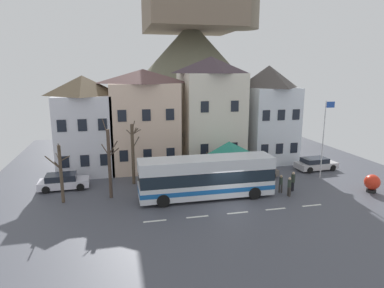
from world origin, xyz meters
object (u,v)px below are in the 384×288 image
object	(u,v)px
pedestrian_02	(281,183)
pedestrian_01	(289,187)
townhouse_03	(267,113)
transit_bus	(206,178)
pedestrian_03	(249,177)
bare_tree_01	(61,172)
townhouse_01	(144,120)
parked_car_01	(316,164)
harbour_buoy	(372,183)
pedestrian_00	(293,180)
public_bench	(199,172)
bare_tree_02	(133,152)
bus_shelter	(229,149)
parked_car_02	(254,170)
townhouse_00	(85,125)
flagpole	(324,134)
parked_car_00	(63,181)
bare_tree_00	(110,163)
hilltop_castle	(192,74)
townhouse_02	(210,111)

from	to	relation	value
pedestrian_02	pedestrian_01	bearing A→B (deg)	-71.96
townhouse_03	transit_bus	xyz separation A→B (m)	(-9.97, -10.29, -3.65)
pedestrian_03	bare_tree_01	bearing A→B (deg)	-177.60
townhouse_03	pedestrian_02	size ratio (longest dim) A/B	6.91
townhouse_01	parked_car_01	bearing A→B (deg)	-14.70
parked_car_01	harbour_buoy	bearing A→B (deg)	-87.25
pedestrian_00	harbour_buoy	size ratio (longest dim) A/B	1.10
pedestrian_00	public_bench	distance (m)	8.90
transit_bus	pedestrian_02	world-z (taller)	transit_bus
transit_bus	bare_tree_02	size ratio (longest dim) A/B	1.86
harbour_buoy	bus_shelter	bearing A→B (deg)	151.32
parked_car_02	harbour_buoy	xyz separation A→B (m)	(7.94, -6.20, 0.18)
townhouse_00	bare_tree_01	world-z (taller)	townhouse_00
townhouse_01	pedestrian_02	size ratio (longest dim) A/B	6.64
flagpole	parked_car_01	bearing A→B (deg)	67.50
pedestrian_03	harbour_buoy	bearing A→B (deg)	-24.22
parked_car_00	pedestrian_03	size ratio (longest dim) A/B	2.91
townhouse_03	bare_tree_01	world-z (taller)	townhouse_03
public_bench	townhouse_01	bearing A→B (deg)	140.11
bus_shelter	public_bench	xyz separation A→B (m)	(-2.44, 1.63, -2.56)
townhouse_01	harbour_buoy	bearing A→B (deg)	-32.65
townhouse_03	parked_car_00	distance (m)	22.67
flagpole	bare_tree_00	xyz separation A→B (m)	(-19.61, -0.76, -1.32)
townhouse_00	transit_bus	xyz separation A→B (m)	(9.83, -9.63, -3.14)
hilltop_castle	pedestrian_03	size ratio (longest dim) A/B	22.35
transit_bus	public_bench	xyz separation A→B (m)	(0.79, 5.52, -1.21)
townhouse_00	townhouse_02	xyz separation A→B (m)	(13.10, 0.67, 0.96)
townhouse_03	parked_car_01	size ratio (longest dim) A/B	2.49
parked_car_01	pedestrian_01	size ratio (longest dim) A/B	2.67
hilltop_castle	public_bench	size ratio (longest dim) A/B	20.72
transit_bus	pedestrian_00	distance (m)	7.62
transit_bus	harbour_buoy	xyz separation A→B (m)	(13.94, -1.97, -0.83)
townhouse_02	bare_tree_02	world-z (taller)	townhouse_02
parked_car_01	pedestrian_03	size ratio (longest dim) A/B	2.95
townhouse_03	bus_shelter	xyz separation A→B (m)	(-6.74, -6.40, -2.29)
townhouse_02	bare_tree_00	distance (m)	14.05
townhouse_01	transit_bus	xyz separation A→B (m)	(4.00, -9.52, -3.44)
pedestrian_00	pedestrian_01	world-z (taller)	pedestrian_00
pedestrian_02	pedestrian_03	distance (m)	3.11
townhouse_02	pedestrian_03	distance (m)	9.61
pedestrian_02	hilltop_castle	bearing A→B (deg)	92.86
townhouse_03	pedestrian_00	world-z (taller)	townhouse_03
bus_shelter	parked_car_00	world-z (taller)	bus_shelter
hilltop_castle	bare_tree_00	distance (m)	28.88
transit_bus	pedestrian_03	bearing A→B (deg)	26.06
transit_bus	bus_shelter	distance (m)	5.23
townhouse_01	parked_car_01	distance (m)	18.28
bare_tree_00	pedestrian_02	bearing A→B (deg)	-8.45
townhouse_02	flagpole	world-z (taller)	townhouse_02
pedestrian_03	townhouse_00	bearing A→B (deg)	152.85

